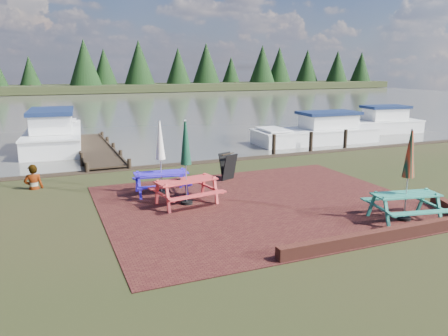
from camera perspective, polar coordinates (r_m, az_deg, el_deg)
name	(u,v)px	position (r m, az deg, el deg)	size (l,w,h in m)	color
ground	(279,214)	(11.97, 7.13, -6.00)	(120.00, 120.00, 0.00)	black
paving	(261,203)	(12.80, 4.92, -4.64)	(9.00, 7.50, 0.02)	#3A1412
brick_wall	(408,227)	(11.39, 22.85, -7.17)	(6.21, 1.79, 0.30)	#4C1E16
water	(101,106)	(47.30, -15.79, 7.83)	(120.00, 60.00, 0.02)	#48453D
far_treeline	(76,71)	(76.01, -18.75, 11.89)	(120.00, 10.00, 8.10)	black
picnic_table_teal	(407,190)	(12.10, 22.74, -2.63)	(1.95, 1.80, 2.37)	#27806C
picnic_table_red	(186,176)	(12.52, -4.95, -1.03)	(1.99, 1.83, 2.44)	red
picnic_table_blue	(161,169)	(13.67, -8.24, -0.14)	(1.77, 1.60, 2.28)	#311CD3
chalkboard	(228,166)	(15.34, 0.52, 0.22)	(0.62, 0.76, 0.94)	black
jetty	(95,149)	(21.52, -16.45, 2.40)	(1.76, 9.08, 1.00)	black
boat_jetty	(54,135)	(24.28, -21.33, 4.04)	(3.27, 7.92, 2.24)	white
boat_near	(318,133)	(24.62, 12.13, 4.51)	(6.98, 2.66, 1.87)	white
boat_far	(377,124)	(29.50, 19.32, 5.44)	(6.17, 2.74, 1.87)	white
person	(32,165)	(15.36, -23.81, 0.38)	(0.59, 0.39, 1.63)	gray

